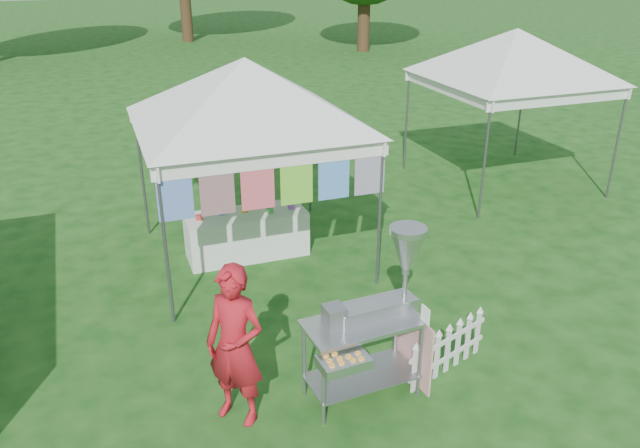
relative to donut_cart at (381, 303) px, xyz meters
name	(u,v)px	position (x,y,z in m)	size (l,w,h in m)	color
ground	(338,397)	(-0.44, 0.04, -1.08)	(120.00, 120.00, 0.00)	#133F12
canopy_main	(244,58)	(-0.44, 3.54, 1.90)	(4.24, 4.24, 3.45)	#59595E
canopy_right	(518,29)	(5.06, 5.04, 1.91)	(4.24, 4.24, 3.45)	#59595E
donut_cart	(381,303)	(0.00, 0.00, 0.00)	(1.31, 0.98, 1.84)	gray
vendor	(235,346)	(-1.48, 0.12, -0.23)	(0.62, 0.41, 1.70)	#AC1520
picket_fence	(448,350)	(0.86, 0.04, -0.80)	(1.19, 0.45, 0.56)	silver
display_table	(247,234)	(-0.51, 3.64, -0.74)	(1.80, 0.70, 0.69)	white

